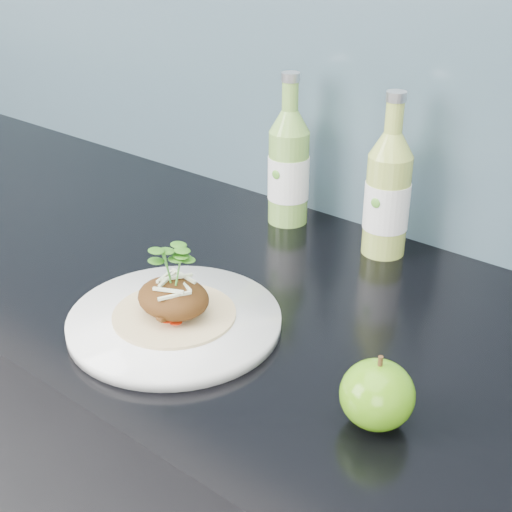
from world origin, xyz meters
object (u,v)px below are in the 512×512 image
at_px(dinner_plate, 175,321).
at_px(cider_bottle_left, 289,168).
at_px(cider_bottle_right, 387,195).
at_px(green_apple, 377,395).

xyz_separation_m(dinner_plate, cider_bottle_left, (-0.08, 0.34, 0.08)).
bearing_deg(cider_bottle_right, green_apple, -45.63).
bearing_deg(cider_bottle_right, cider_bottle_left, -165.04).
xyz_separation_m(green_apple, cider_bottle_left, (-0.37, 0.34, 0.06)).
bearing_deg(cider_bottle_right, dinner_plate, -90.00).
bearing_deg(green_apple, cider_bottle_left, 137.06).
distance_m(cider_bottle_left, cider_bottle_right, 0.18).
distance_m(dinner_plate, cider_bottle_left, 0.36).
bearing_deg(dinner_plate, cider_bottle_right, 74.75).
distance_m(dinner_plate, green_apple, 0.28).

